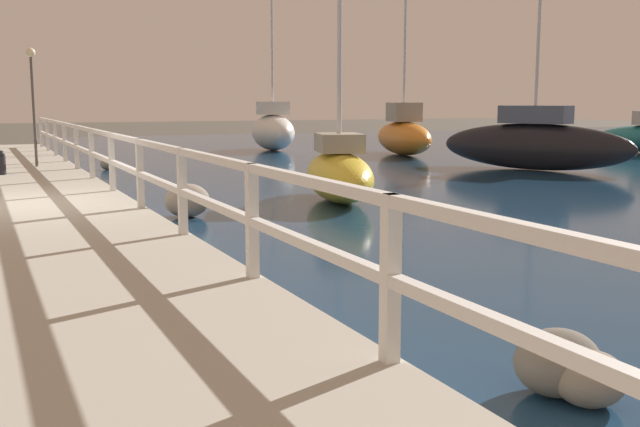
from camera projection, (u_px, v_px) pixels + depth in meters
The scene contains 13 objects.
ground_plane at pixel (14, 224), 11.79m from camera, with size 120.00×120.00×0.00m, color #4C473D.
dock_walkway at pixel (13, 214), 11.76m from camera, with size 3.72×36.00×0.30m.
railing at pixel (124, 156), 12.37m from camera, with size 0.10×32.50×1.05m.
boulder_downstream at pixel (558, 362), 4.87m from camera, with size 0.59×0.53×0.44m.
boulder_upstream at pixel (108, 164), 21.12m from camera, with size 0.45×0.41×0.34m.
boulder_near_dock at pixel (187, 200), 12.42m from camera, with size 0.75×0.67×0.56m.
boulder_mid_strip at pixel (590, 379), 4.70m from camera, with size 0.47×0.43×0.36m.
mooring_bollard at pixel (1, 162), 16.53m from camera, with size 0.19×0.19×0.54m.
dock_lamp at pixel (32, 84), 18.40m from camera, with size 0.23×0.23×2.91m.
sailboat_black at pixel (534, 144), 20.95m from camera, with size 3.23×5.63×5.52m.
sailboat_yellow at pixel (339, 172), 14.35m from camera, with size 2.09×3.63×7.25m.
sailboat_orange at pixel (403, 135), 26.98m from camera, with size 2.46×4.95×7.33m.
sailboat_white at pixel (273, 130), 29.53m from camera, with size 2.13×3.82×6.61m.
Camera 1 is at (-0.51, -12.59, 1.90)m, focal length 42.00 mm.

